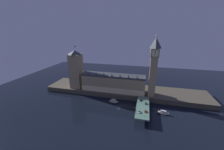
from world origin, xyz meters
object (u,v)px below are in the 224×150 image
(car_southbound_lead, at_px, (145,111))
(clock_tower, at_px, (154,66))
(victoria_tower, at_px, (76,69))
(boat_downstream, at_px, (163,113))
(pedestrian_mid_walk, at_px, (149,105))
(boat_upstream, at_px, (114,101))
(car_northbound_trail, at_px, (139,112))
(pedestrian_far_rail, at_px, (138,99))
(car_southbound_trail, at_px, (146,103))
(pedestrian_near_rail, at_px, (136,111))
(street_lamp_far, at_px, (138,96))
(car_northbound_lead, at_px, (141,100))
(street_lamp_near, at_px, (136,110))

(car_southbound_lead, bearing_deg, clock_tower, 81.65)
(victoria_tower, xyz_separation_m, boat_downstream, (115.75, -32.34, -31.28))
(pedestrian_mid_walk, xyz_separation_m, boat_downstream, (15.64, -2.01, -6.53))
(clock_tower, bearing_deg, boat_upstream, -157.73)
(car_northbound_trail, relative_size, boat_upstream, 0.32)
(victoria_tower, distance_m, car_northbound_trail, 105.40)
(clock_tower, bearing_deg, victoria_tower, 177.97)
(pedestrian_mid_walk, distance_m, pedestrian_far_rail, 15.66)
(pedestrian_far_rail, bearing_deg, clock_tower, 47.92)
(car_southbound_lead, bearing_deg, car_southbound_trail, 90.00)
(clock_tower, bearing_deg, pedestrian_mid_walk, -96.40)
(pedestrian_near_rail, relative_size, boat_downstream, 0.14)
(pedestrian_mid_walk, xyz_separation_m, street_lamp_far, (-12.21, 10.86, 3.46))
(victoria_tower, xyz_separation_m, car_northbound_lead, (91.26, -21.53, -24.95))
(car_southbound_lead, height_order, pedestrian_near_rail, pedestrian_near_rail)
(pedestrian_near_rail, bearing_deg, pedestrian_mid_walk, 53.72)
(clock_tower, distance_m, victoria_tower, 103.86)
(victoria_tower, bearing_deg, car_southbound_trail, -16.03)
(car_southbound_trail, bearing_deg, victoria_tower, 163.97)
(car_southbound_lead, xyz_separation_m, pedestrian_mid_walk, (2.95, 13.83, 0.25))
(car_northbound_trail, relative_size, street_lamp_near, 0.60)
(car_northbound_lead, relative_size, car_southbound_lead, 1.06)
(clock_tower, height_order, street_lamp_far, clock_tower)
(pedestrian_mid_walk, bearing_deg, car_northbound_trail, -118.77)
(victoria_tower, height_order, pedestrian_far_rail, victoria_tower)
(car_southbound_trail, bearing_deg, pedestrian_near_rail, -115.58)
(street_lamp_far, distance_m, boat_downstream, 32.26)
(pedestrian_near_rail, relative_size, pedestrian_far_rail, 1.01)
(car_northbound_trail, height_order, pedestrian_mid_walk, pedestrian_mid_walk)
(car_northbound_lead, xyz_separation_m, pedestrian_mid_walk, (8.85, -8.79, 0.20))
(car_northbound_lead, distance_m, boat_upstream, 32.61)
(car_southbound_lead, distance_m, pedestrian_far_rail, 25.69)
(car_southbound_lead, relative_size, boat_upstream, 0.34)
(clock_tower, relative_size, pedestrian_mid_walk, 43.69)
(car_northbound_lead, distance_m, pedestrian_mid_walk, 12.48)
(street_lamp_far, bearing_deg, victoria_tower, 167.52)
(car_northbound_trail, relative_size, pedestrian_near_rail, 2.11)
(pedestrian_near_rail, xyz_separation_m, pedestrian_far_rail, (0.00, 26.37, -0.01))
(car_northbound_trail, relative_size, boat_downstream, 0.29)
(street_lamp_far, bearing_deg, pedestrian_near_rail, -89.15)
(clock_tower, bearing_deg, street_lamp_near, -108.56)
(street_lamp_near, bearing_deg, boat_upstream, 136.42)
(street_lamp_near, bearing_deg, clock_tower, 71.44)
(street_lamp_far, distance_m, boat_upstream, 30.37)
(victoria_tower, relative_size, street_lamp_far, 8.50)
(victoria_tower, relative_size, pedestrian_near_rail, 32.70)
(street_lamp_near, bearing_deg, pedestrian_mid_walk, 56.69)
(pedestrian_far_rail, bearing_deg, pedestrian_near_rail, -90.00)
(car_southbound_trail, bearing_deg, pedestrian_far_rail, 138.37)
(victoria_tower, distance_m, car_southbound_trail, 104.13)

